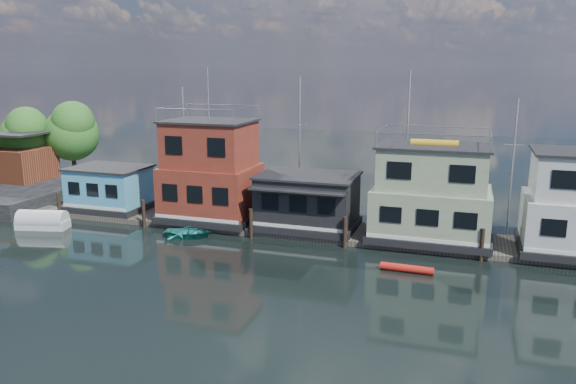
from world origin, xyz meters
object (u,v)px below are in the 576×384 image
(houseboat_blue, at_px, (110,188))
(tarp_runabout, at_px, (43,221))
(dinghy_teal, at_px, (188,232))
(red_kayak, at_px, (407,268))
(houseboat_red, at_px, (211,173))
(houseboat_green, at_px, (431,195))
(houseboat_dark, at_px, (308,201))

(houseboat_blue, distance_m, tarp_runabout, 6.24)
(tarp_runabout, bearing_deg, dinghy_teal, -6.16)
(red_kayak, height_order, tarp_runabout, tarp_runabout)
(houseboat_blue, xyz_separation_m, red_kayak, (25.67, -6.30, -1.97))
(red_kayak, relative_size, tarp_runabout, 0.79)
(houseboat_blue, distance_m, houseboat_red, 9.69)
(houseboat_green, relative_size, dinghy_teal, 2.39)
(tarp_runabout, bearing_deg, houseboat_red, 11.87)
(red_kayak, height_order, dinghy_teal, dinghy_teal)
(houseboat_dark, distance_m, dinghy_teal, 9.19)
(houseboat_red, height_order, red_kayak, houseboat_red)
(houseboat_blue, distance_m, red_kayak, 26.51)
(houseboat_red, height_order, houseboat_dark, houseboat_red)
(tarp_runabout, bearing_deg, red_kayak, -14.95)
(houseboat_blue, bearing_deg, dinghy_teal, -23.15)
(red_kayak, xyz_separation_m, tarp_runabout, (-27.96, 0.73, 0.35))
(houseboat_blue, relative_size, dinghy_teal, 1.82)
(houseboat_green, height_order, tarp_runabout, houseboat_green)
(houseboat_blue, xyz_separation_m, houseboat_dark, (17.50, -0.02, 0.21))
(houseboat_red, relative_size, houseboat_green, 1.41)
(houseboat_dark, xyz_separation_m, houseboat_green, (9.00, 0.02, 1.13))
(houseboat_blue, distance_m, houseboat_dark, 17.50)
(houseboat_red, distance_m, houseboat_dark, 8.18)
(houseboat_blue, bearing_deg, tarp_runabout, -112.26)
(tarp_runabout, bearing_deg, houseboat_dark, 2.23)
(red_kayak, distance_m, tarp_runabout, 27.97)
(houseboat_red, bearing_deg, tarp_runabout, -154.67)
(houseboat_green, bearing_deg, houseboat_dark, -179.88)
(red_kayak, bearing_deg, houseboat_red, 160.20)
(houseboat_blue, relative_size, houseboat_dark, 0.86)
(houseboat_blue, bearing_deg, houseboat_green, 0.00)
(houseboat_dark, relative_size, houseboat_green, 0.88)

